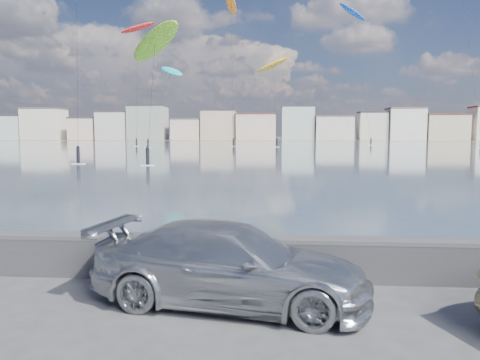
# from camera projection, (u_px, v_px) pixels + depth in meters

# --- Properties ---
(ground) EXTENTS (700.00, 700.00, 0.00)m
(ground) POSITION_uv_depth(u_px,v_px,m) (167.00, 326.00, 8.25)
(ground) COLOR #333335
(ground) RESTS_ON ground
(bay_water) EXTENTS (500.00, 177.00, 0.00)m
(bay_water) POSITION_uv_depth(u_px,v_px,m) (266.00, 148.00, 99.01)
(bay_water) COLOR #334059
(bay_water) RESTS_ON ground
(far_shore_strip) EXTENTS (500.00, 60.00, 0.00)m
(far_shore_strip) POSITION_uv_depth(u_px,v_px,m) (271.00, 140.00, 206.64)
(far_shore_strip) COLOR #4C473D
(far_shore_strip) RESTS_ON ground
(seawall) EXTENTS (400.00, 0.36, 1.08)m
(seawall) POSITION_uv_depth(u_px,v_px,m) (193.00, 254.00, 10.87)
(seawall) COLOR #28282B
(seawall) RESTS_ON ground
(far_buildings) EXTENTS (240.79, 13.26, 14.60)m
(far_buildings) POSITION_uv_depth(u_px,v_px,m) (274.00, 126.00, 192.04)
(far_buildings) COLOR #B7C6BC
(far_buildings) RESTS_ON ground
(car_silver) EXTENTS (5.83, 3.19, 1.60)m
(car_silver) POSITION_uv_depth(u_px,v_px,m) (231.00, 264.00, 9.29)
(car_silver) COLOR #AAADB2
(car_silver) RESTS_ON ground
(kitesurfer_1) EXTENTS (7.95, 15.34, 19.93)m
(kitesurfer_1) POSITION_uv_depth(u_px,v_px,m) (171.00, 72.00, 110.00)
(kitesurfer_1) COLOR #19BFBF
(kitesurfer_1) RESTS_ON ground
(kitesurfer_3) EXTENTS (9.19, 16.76, 32.98)m
(kitesurfer_3) POSITION_uv_depth(u_px,v_px,m) (138.00, 29.00, 122.03)
(kitesurfer_3) COLOR red
(kitesurfer_3) RESTS_ON ground
(kitesurfer_9) EXTENTS (3.46, 10.48, 36.86)m
(kitesurfer_9) POSITION_uv_depth(u_px,v_px,m) (231.00, 6.00, 112.79)
(kitesurfer_9) COLOR orange
(kitesurfer_9) RESTS_ON ground
(kitesurfer_11) EXTENTS (8.31, 17.38, 40.07)m
(kitesurfer_11) POSITION_uv_depth(u_px,v_px,m) (352.00, 14.00, 131.56)
(kitesurfer_11) COLOR blue
(kitesurfer_11) RESTS_ON ground
(kitesurfer_12) EXTENTS (8.04, 9.28, 21.84)m
(kitesurfer_12) POSITION_uv_depth(u_px,v_px,m) (273.00, 66.00, 110.13)
(kitesurfer_12) COLOR #BF8C19
(kitesurfer_12) RESTS_ON ground
(kitesurfer_13) EXTENTS (8.96, 16.35, 17.32)m
(kitesurfer_13) POSITION_uv_depth(u_px,v_px,m) (155.00, 43.00, 57.93)
(kitesurfer_13) COLOR #8CD826
(kitesurfer_13) RESTS_ON ground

